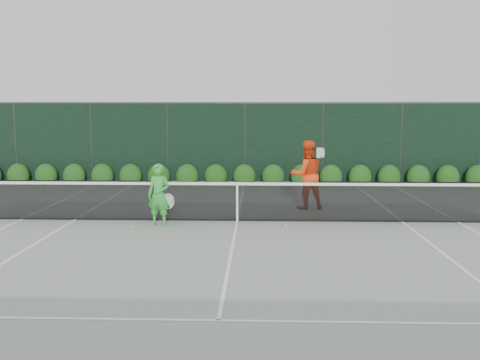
{
  "coord_description": "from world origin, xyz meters",
  "views": [
    {
      "loc": [
        0.51,
        -13.15,
        2.78
      ],
      "look_at": [
        0.06,
        0.3,
        1.0
      ],
      "focal_mm": 40.0,
      "sensor_mm": 36.0,
      "label": 1
    }
  ],
  "objects": [
    {
      "name": "player_man",
      "position": [
        1.88,
        1.75,
        0.96
      ],
      "size": [
        1.08,
        0.93,
        1.92
      ],
      "rotation": [
        0.0,
        0.0,
        3.39
      ],
      "color": "#FA4515",
      "rests_on": "ground"
    },
    {
      "name": "tennis_net",
      "position": [
        -0.02,
        0.0,
        0.53
      ],
      "size": [
        12.9,
        0.1,
        1.07
      ],
      "color": "#113417",
      "rests_on": "ground"
    },
    {
      "name": "court_lines",
      "position": [
        0.0,
        0.0,
        0.01
      ],
      "size": [
        11.03,
        23.83,
        0.01
      ],
      "color": "white",
      "rests_on": "ground"
    },
    {
      "name": "windscreen_fence",
      "position": [
        0.0,
        -2.71,
        1.51
      ],
      "size": [
        32.0,
        21.07,
        3.06
      ],
      "color": "black",
      "rests_on": "ground"
    },
    {
      "name": "tennis_balls",
      "position": [
        -0.4,
        -0.06,
        0.03
      ],
      "size": [
        3.8,
        2.2,
        0.07
      ],
      "color": "#C2D62F",
      "rests_on": "ground"
    },
    {
      "name": "ground",
      "position": [
        0.0,
        0.0,
        0.0
      ],
      "size": [
        80.0,
        80.0,
        0.0
      ],
      "primitive_type": "plane",
      "color": "gray",
      "rests_on": "ground"
    },
    {
      "name": "player_woman",
      "position": [
        -1.86,
        -0.6,
        0.75
      ],
      "size": [
        0.65,
        0.45,
        1.5
      ],
      "rotation": [
        0.0,
        0.0,
        -0.18
      ],
      "color": "green",
      "rests_on": "ground"
    },
    {
      "name": "hedge_row",
      "position": [
        -0.0,
        7.15,
        0.23
      ],
      "size": [
        31.66,
        0.65,
        0.94
      ],
      "color": "#13340E",
      "rests_on": "ground"
    }
  ]
}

